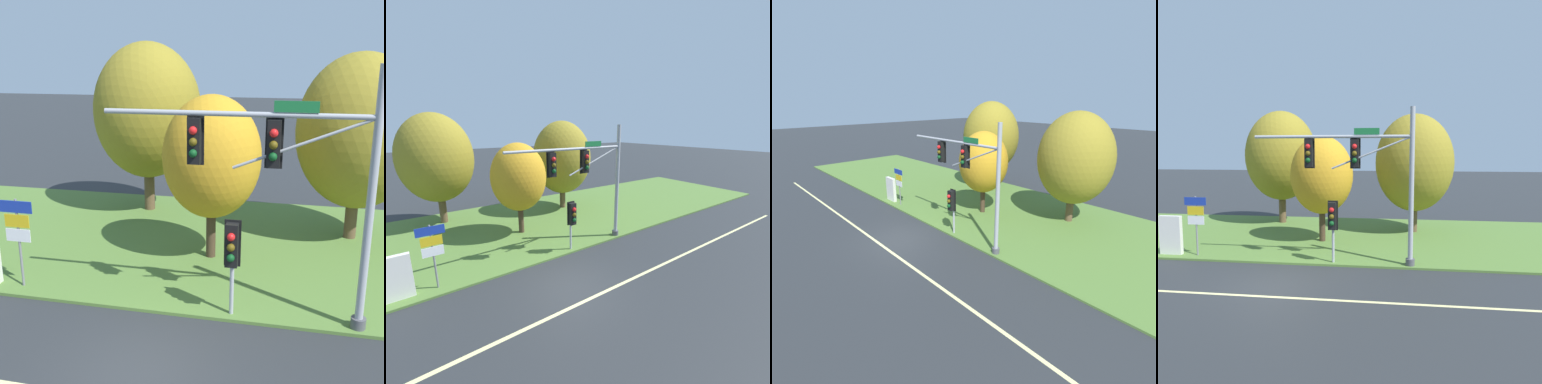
# 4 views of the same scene
# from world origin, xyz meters

# --- Properties ---
(ground_plane) EXTENTS (160.00, 160.00, 0.00)m
(ground_plane) POSITION_xyz_m (0.00, 0.00, 0.00)
(ground_plane) COLOR #282B2D
(grass_verge) EXTENTS (48.00, 11.50, 0.10)m
(grass_verge) POSITION_xyz_m (0.00, 8.25, 0.05)
(grass_verge) COLOR #517533
(grass_verge) RESTS_ON ground
(traffic_signal_mast) EXTENTS (7.20, 0.49, 6.92)m
(traffic_signal_mast) POSITION_xyz_m (3.33, 2.83, 4.36)
(traffic_signal_mast) COLOR #9EA0A5
(traffic_signal_mast) RESTS_ON grass_verge
(pedestrian_signal_near_kerb) EXTENTS (0.46, 0.55, 2.84)m
(pedestrian_signal_near_kerb) POSITION_xyz_m (1.83, 2.67, 2.12)
(pedestrian_signal_near_kerb) COLOR #9EA0A5
(pedestrian_signal_near_kerb) RESTS_ON grass_verge
(route_sign_post) EXTENTS (1.09, 0.08, 2.89)m
(route_sign_post) POSITION_xyz_m (-4.92, 3.10, 2.04)
(route_sign_post) COLOR slate
(route_sign_post) RESTS_ON grass_verge
(tree_nearest_road) EXTENTS (4.91, 4.91, 7.75)m
(tree_nearest_road) POSITION_xyz_m (-3.41, 11.76, 4.77)
(tree_nearest_road) COLOR brown
(tree_nearest_road) RESTS_ON grass_verge
(tree_left_of_mast) EXTENTS (3.45, 3.45, 5.87)m
(tree_left_of_mast) POSITION_xyz_m (0.50, 6.75, 3.79)
(tree_left_of_mast) COLOR #423021
(tree_left_of_mast) RESTS_ON grass_verge
(tree_behind_signpost) EXTENTS (4.78, 4.78, 7.28)m
(tree_behind_signpost) POSITION_xyz_m (5.65, 9.89, 4.38)
(tree_behind_signpost) COLOR brown
(tree_behind_signpost) RESTS_ON grass_verge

